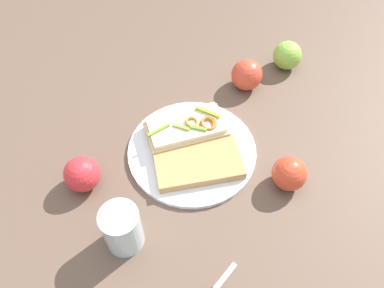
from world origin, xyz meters
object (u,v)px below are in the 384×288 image
object	(u,v)px
apple_0	(287,55)
bread_slice_side	(198,163)
apple_1	(247,75)
apple_2	(82,174)
drinking_glass	(122,229)
apple_3	(289,174)
plate	(192,151)
sandwich	(187,129)

from	to	relation	value
apple_0	bread_slice_side	bearing A→B (deg)	28.35
apple_1	apple_2	xyz separation A→B (m)	(0.44, 0.10, -0.00)
bread_slice_side	apple_1	xyz separation A→B (m)	(-0.21, -0.17, 0.02)
drinking_glass	apple_3	bearing A→B (deg)	175.36
bread_slice_side	drinking_glass	xyz separation A→B (m)	(0.19, 0.08, 0.03)
drinking_glass	plate	bearing A→B (deg)	-147.62
apple_0	drinking_glass	xyz separation A→B (m)	(0.53, 0.27, 0.01)
bread_slice_side	apple_0	distance (m)	0.39
plate	apple_0	bearing A→B (deg)	-157.23
apple_0	apple_3	distance (m)	0.35
bread_slice_side	sandwich	bearing A→B (deg)	95.11
bread_slice_side	apple_3	bearing A→B (deg)	-22.14
apple_3	drinking_glass	bearing A→B (deg)	-4.64
plate	apple_0	xyz separation A→B (m)	(-0.34, -0.14, 0.03)
bread_slice_side	apple_1	size ratio (longest dim) A/B	2.38
apple_3	drinking_glass	distance (m)	0.34
drinking_glass	apple_2	bearing A→B (deg)	-78.29
apple_3	drinking_glass	size ratio (longest dim) A/B	0.71
sandwich	apple_0	world-z (taller)	apple_0
apple_1	apple_2	size ratio (longest dim) A/B	1.03
plate	apple_1	bearing A→B (deg)	-149.15
apple_3	apple_0	bearing A→B (deg)	-123.52
apple_2	apple_1	bearing A→B (deg)	-167.27
bread_slice_side	apple_1	world-z (taller)	apple_1
plate	bread_slice_side	bearing A→B (deg)	81.34
bread_slice_side	drinking_glass	world-z (taller)	drinking_glass
sandwich	bread_slice_side	distance (m)	0.09
apple_0	apple_3	world-z (taller)	apple_0
sandwich	apple_1	size ratio (longest dim) A/B	2.47
apple_0	plate	bearing A→B (deg)	22.77
apple_3	sandwich	bearing A→B (deg)	-56.10
apple_0	drinking_glass	distance (m)	0.60
apple_0	drinking_glass	size ratio (longest dim) A/B	0.73
apple_1	apple_3	bearing A→B (deg)	76.50
bread_slice_side	drinking_glass	distance (m)	0.21
apple_0	apple_2	world-z (taller)	same
bread_slice_side	drinking_glass	size ratio (longest dim) A/B	1.80
bread_slice_side	apple_0	xyz separation A→B (m)	(-0.34, -0.18, 0.02)
bread_slice_side	apple_0	world-z (taller)	apple_0
plate	apple_0	size ratio (longest dim) A/B	3.86
sandwich	apple_2	world-z (taller)	apple_2
apple_0	sandwich	bearing A→B (deg)	16.61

